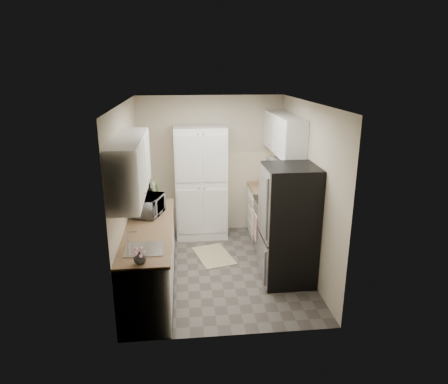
# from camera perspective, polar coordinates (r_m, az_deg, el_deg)

# --- Properties ---
(ground) EXTENTS (3.20, 3.20, 0.00)m
(ground) POSITION_cam_1_polar(r_m,az_deg,el_deg) (6.24, -0.66, -10.91)
(ground) COLOR #56514C
(ground) RESTS_ON ground
(room_shell) EXTENTS (2.64, 3.24, 2.52)m
(room_shell) POSITION_cam_1_polar(r_m,az_deg,el_deg) (5.64, -0.89, 3.72)
(room_shell) COLOR beige
(room_shell) RESTS_ON ground
(pantry_cabinet) EXTENTS (0.90, 0.55, 2.00)m
(pantry_cabinet) POSITION_cam_1_polar(r_m,az_deg,el_deg) (7.07, -3.31, 1.28)
(pantry_cabinet) COLOR white
(pantry_cabinet) RESTS_ON ground
(base_cabinet_left) EXTENTS (0.60, 2.30, 0.88)m
(base_cabinet_left) POSITION_cam_1_polar(r_m,az_deg,el_deg) (5.66, -10.43, -9.37)
(base_cabinet_left) COLOR white
(base_cabinet_left) RESTS_ON ground
(countertop_left) EXTENTS (0.63, 2.33, 0.04)m
(countertop_left) POSITION_cam_1_polar(r_m,az_deg,el_deg) (5.47, -10.69, -5.06)
(countertop_left) COLOR #846647
(countertop_left) RESTS_ON base_cabinet_left
(base_cabinet_right) EXTENTS (0.60, 0.80, 0.88)m
(base_cabinet_right) POSITION_cam_1_polar(r_m,az_deg,el_deg) (7.28, 6.23, -2.97)
(base_cabinet_right) COLOR white
(base_cabinet_right) RESTS_ON ground
(countertop_right) EXTENTS (0.63, 0.83, 0.04)m
(countertop_right) POSITION_cam_1_polar(r_m,az_deg,el_deg) (7.13, 6.35, 0.50)
(countertop_right) COLOR #846647
(countertop_right) RESTS_ON base_cabinet_right
(electric_range) EXTENTS (0.71, 0.78, 1.13)m
(electric_range) POSITION_cam_1_polar(r_m,az_deg,el_deg) (6.54, 7.57, -5.08)
(electric_range) COLOR #B7B7BC
(electric_range) RESTS_ON ground
(refrigerator) EXTENTS (0.70, 0.72, 1.70)m
(refrigerator) POSITION_cam_1_polar(r_m,az_deg,el_deg) (5.67, 9.23, -4.68)
(refrigerator) COLOR #B7B7BC
(refrigerator) RESTS_ON ground
(microwave) EXTENTS (0.47, 0.58, 0.28)m
(microwave) POSITION_cam_1_polar(r_m,az_deg,el_deg) (5.84, -10.71, -1.93)
(microwave) COLOR silver
(microwave) RESTS_ON countertop_left
(wine_bottle) EXTENTS (0.09, 0.09, 0.34)m
(wine_bottle) POSITION_cam_1_polar(r_m,az_deg,el_deg) (6.19, -10.53, -0.48)
(wine_bottle) COLOR black
(wine_bottle) RESTS_ON countertop_left
(flower_vase) EXTENTS (0.17, 0.17, 0.14)m
(flower_vase) POSITION_cam_1_polar(r_m,az_deg,el_deg) (4.47, -11.93, -9.15)
(flower_vase) COLOR beige
(flower_vase) RESTS_ON countertop_left
(cutting_board) EXTENTS (0.06, 0.26, 0.32)m
(cutting_board) POSITION_cam_1_polar(r_m,az_deg,el_deg) (6.38, -9.49, 0.03)
(cutting_board) COLOR #377E2F
(cutting_board) RESTS_ON countertop_left
(toaster_oven) EXTENTS (0.33, 0.41, 0.23)m
(toaster_oven) POSITION_cam_1_polar(r_m,az_deg,el_deg) (7.05, 7.29, 1.42)
(toaster_oven) COLOR #ADACB1
(toaster_oven) RESTS_ON countertop_right
(fruit_basket) EXTENTS (0.27, 0.27, 0.10)m
(fruit_basket) POSITION_cam_1_polar(r_m,az_deg,el_deg) (7.01, 7.46, 2.72)
(fruit_basket) COLOR #EE4600
(fruit_basket) RESTS_ON toaster_oven
(kitchen_mat) EXTENTS (0.70, 0.92, 0.01)m
(kitchen_mat) POSITION_cam_1_polar(r_m,az_deg,el_deg) (6.63, -1.48, -9.07)
(kitchen_mat) COLOR tan
(kitchen_mat) RESTS_ON ground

